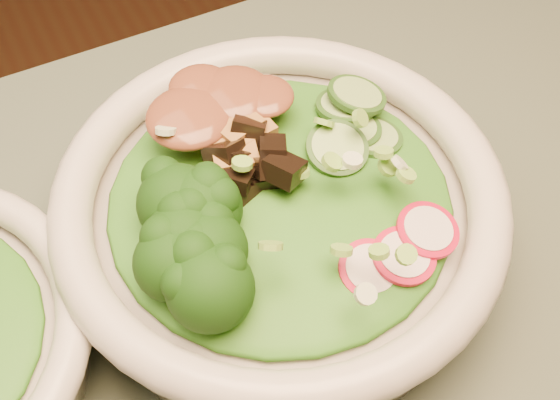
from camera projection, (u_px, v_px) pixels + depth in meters
name	position (u px, v px, depth m)	size (l,w,h in m)	color
salad_bowl	(280.00, 219.00, 0.51)	(0.29, 0.29, 0.08)	beige
lettuce_bed	(280.00, 199.00, 0.49)	(0.22, 0.22, 0.03)	#275A13
broccoli_florets	(197.00, 246.00, 0.45)	(0.09, 0.07, 0.05)	black
radish_slices	(366.00, 263.00, 0.45)	(0.12, 0.04, 0.02)	#B10D2E
cucumber_slices	(360.00, 130.00, 0.51)	(0.07, 0.07, 0.04)	#89BA67
mushroom_heap	(266.00, 172.00, 0.48)	(0.07, 0.07, 0.04)	black
tofu_cubes	(212.00, 124.00, 0.51)	(0.10, 0.06, 0.04)	olive
peanut_sauce	(211.00, 110.00, 0.50)	(0.07, 0.06, 0.02)	brown
scallion_garnish	(280.00, 173.00, 0.47)	(0.21, 0.21, 0.03)	#7DB841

